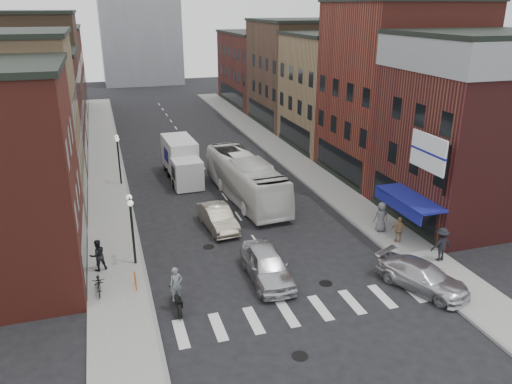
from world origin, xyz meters
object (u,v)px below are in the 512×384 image
ped_right_c (381,217)px  transit_bus (246,178)px  parked_bicycle (99,283)px  ped_left_solo (98,255)px  motorcycle_rider (177,290)px  sedan_left_near (267,265)px  bike_rack (135,281)px  streetlamp_far (118,151)px  box_truck (182,161)px  ped_right_a (441,244)px  ped_right_b (399,230)px  streetlamp_near (131,218)px  curb_car (423,277)px  sedan_left_far (218,218)px  billboard_sign (429,154)px

ped_right_c → transit_bus: bearing=-45.0°
parked_bicycle → ped_left_solo: 2.29m
motorcycle_rider → sedan_left_near: 5.21m
sedan_left_near → motorcycle_rider: bearing=-163.0°
bike_rack → streetlamp_far: bearing=89.3°
box_truck → sedan_left_near: 17.87m
ped_right_a → ped_right_b: (-0.98, 2.72, -0.17)m
streetlamp_near → sedan_left_near: bearing=-29.3°
bike_rack → curb_car: 14.73m
ped_left_solo → sedan_left_far: bearing=-172.7°
streetlamp_near → ped_right_b: streetlamp_near is taller
transit_bus → parked_bicycle: (-10.83, -10.59, -1.00)m
box_truck → transit_bus: 7.07m
sedan_left_far → ped_right_c: ped_right_c is taller
motorcycle_rider → parked_bicycle: motorcycle_rider is taller
billboard_sign → streetlamp_near: size_ratio=0.90×
transit_bus → sedan_left_near: bearing=-105.1°
transit_bus → ped_right_a: bearing=-63.4°
box_truck → curb_car: box_truck is taller
ped_left_solo → ped_right_a: bearing=147.3°
ped_right_a → motorcycle_rider: bearing=-2.5°
streetlamp_near → ped_right_c: size_ratio=2.12×
motorcycle_rider → curb_car: motorcycle_rider is taller
sedan_left_far → ped_right_c: size_ratio=2.35×
streetlamp_near → parked_bicycle: 3.91m
ped_right_c → streetlamp_near: bearing=6.1°
streetlamp_near → ped_right_a: bearing=-16.2°
sedan_left_far → curb_car: 13.34m
box_truck → ped_right_a: bearing=-61.2°
box_truck → transit_bus: box_truck is taller
motorcycle_rider → ped_left_solo: bearing=120.3°
billboard_sign → sedan_left_far: (-10.40, 6.98, -5.38)m
bike_rack → ped_right_a: size_ratio=0.40×
ped_left_solo → streetlamp_near: bearing=167.2°
sedan_left_near → parked_bicycle: bearing=173.3°
bike_rack → ped_right_a: bearing=-7.2°
parked_bicycle → ped_right_a: ped_right_a is taller
parked_bicycle → sedan_left_near: bearing=-9.4°
billboard_sign → ped_right_b: size_ratio=2.27×
bike_rack → ped_right_c: (15.58, 2.37, 0.57)m
bike_rack → billboard_sign: bearing=-2.8°
box_truck → transit_bus: (3.80, -5.96, 0.00)m
sedan_left_far → motorcycle_rider: bearing=-120.6°
sedan_left_near → curb_car: sedan_left_near is taller
billboard_sign → bike_rack: bearing=177.2°
sedan_left_near → parked_bicycle: 8.65m
motorcycle_rider → ped_right_c: 14.61m
bike_rack → sedan_left_far: (5.79, 6.18, 0.20)m
ped_right_a → streetlamp_far: bearing=-52.2°
billboard_sign → streetlamp_far: bearing=132.4°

